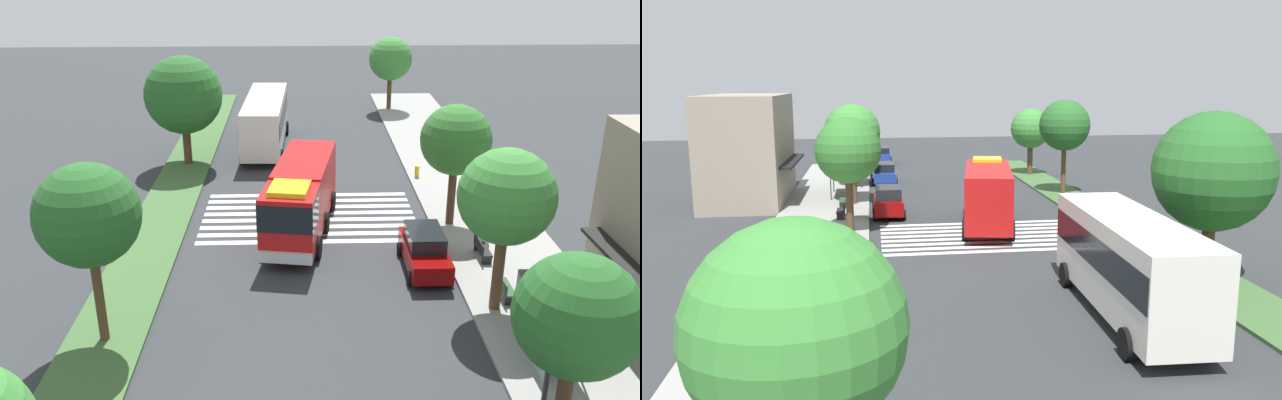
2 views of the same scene
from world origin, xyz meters
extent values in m
plane|color=#2D3033|center=(0.00, 0.00, 0.00)|extent=(120.00, 120.00, 0.00)
cube|color=gray|center=(0.00, 9.13, 0.07)|extent=(60.00, 5.64, 0.14)
cube|color=#3D6033|center=(0.00, -7.81, 0.07)|extent=(60.00, 3.00, 0.14)
cube|color=silver|center=(-4.30, 0.00, 0.01)|extent=(0.45, 11.36, 0.01)
cube|color=silver|center=(-3.40, 0.00, 0.01)|extent=(0.45, 11.36, 0.01)
cube|color=silver|center=(-2.50, 0.00, 0.01)|extent=(0.45, 11.36, 0.01)
cube|color=silver|center=(-1.60, 0.00, 0.01)|extent=(0.45, 11.36, 0.01)
cube|color=silver|center=(-0.70, 0.00, 0.01)|extent=(0.45, 11.36, 0.01)
cube|color=silver|center=(0.20, 0.00, 0.01)|extent=(0.45, 11.36, 0.01)
cube|color=silver|center=(1.10, 0.00, 0.01)|extent=(0.45, 11.36, 0.01)
cube|color=silver|center=(2.00, 0.00, 0.01)|extent=(0.45, 11.36, 0.01)
cube|color=#B71414|center=(3.86, -0.95, 1.99)|extent=(3.07, 2.90, 2.88)
cube|color=#B71414|center=(-0.56, -0.20, 2.04)|extent=(6.60, 3.49, 2.99)
cube|color=black|center=(4.26, -1.01, 2.57)|extent=(2.33, 2.80, 1.27)
cube|color=silver|center=(5.28, -1.19, 0.80)|extent=(0.65, 2.49, 0.50)
cube|color=yellow|center=(3.86, -0.95, 3.55)|extent=(2.15, 2.03, 0.24)
cylinder|color=black|center=(3.80, 0.33, 0.55)|extent=(1.13, 0.48, 1.10)
cylinder|color=black|center=(3.39, -2.13, 0.55)|extent=(1.13, 0.48, 1.10)
cylinder|color=black|center=(-1.91, 1.29, 0.55)|extent=(1.13, 0.48, 1.10)
cylinder|color=black|center=(-2.32, -1.17, 0.55)|extent=(1.13, 0.48, 1.10)
cylinder|color=black|center=(0.88, 0.82, 0.55)|extent=(1.13, 0.48, 1.10)
cylinder|color=black|center=(0.47, -1.63, 0.55)|extent=(1.13, 0.48, 1.10)
cube|color=#720505|center=(5.02, 5.11, 0.74)|extent=(4.36, 1.79, 0.84)
cube|color=black|center=(4.81, 5.11, 1.50)|extent=(2.44, 1.57, 0.69)
cylinder|color=black|center=(6.45, 6.00, 0.32)|extent=(0.64, 0.22, 0.64)
cylinder|color=black|center=(6.46, 4.24, 0.32)|extent=(0.64, 0.22, 0.64)
cylinder|color=black|center=(3.58, 5.99, 0.32)|extent=(0.64, 0.22, 0.64)
cylinder|color=black|center=(3.59, 4.22, 0.32)|extent=(0.64, 0.22, 0.64)
cube|color=silver|center=(-13.62, -2.84, 2.07)|extent=(10.09, 2.91, 3.13)
cube|color=black|center=(-13.62, -2.84, 2.44)|extent=(9.89, 2.95, 1.13)
cylinder|color=black|center=(-17.16, -3.99, 0.50)|extent=(1.01, 0.34, 1.00)
cylinder|color=black|center=(-17.07, -1.44, 0.50)|extent=(1.01, 0.34, 1.00)
cylinder|color=black|center=(-10.16, -4.24, 0.50)|extent=(1.01, 0.34, 1.00)
cylinder|color=black|center=(-10.07, -1.69, 0.50)|extent=(1.01, 0.34, 1.00)
cube|color=#4C4C51|center=(11.79, 8.29, 2.54)|extent=(3.50, 1.40, 0.12)
cube|color=#8C9E99|center=(11.79, 7.63, 1.34)|extent=(3.50, 0.08, 2.40)
cylinder|color=#333338|center=(10.09, 8.94, 1.34)|extent=(0.08, 0.08, 2.40)
cylinder|color=#333338|center=(13.49, 8.94, 1.34)|extent=(0.08, 0.08, 2.40)
cube|color=#2D472D|center=(7.79, 8.01, 0.55)|extent=(1.60, 0.50, 0.08)
cube|color=#2D472D|center=(7.79, 7.79, 0.82)|extent=(1.60, 0.06, 0.45)
cube|color=black|center=(7.07, 8.01, 0.33)|extent=(0.08, 0.45, 0.37)
cube|color=black|center=(8.51, 8.01, 0.33)|extent=(0.08, 0.45, 0.37)
cube|color=black|center=(4.22, 8.01, 0.55)|extent=(1.60, 0.50, 0.08)
cube|color=black|center=(4.22, 7.79, 0.82)|extent=(1.60, 0.06, 0.45)
cube|color=black|center=(3.50, 8.01, 0.33)|extent=(0.08, 0.45, 0.37)
cube|color=black|center=(4.94, 8.01, 0.33)|extent=(0.08, 0.45, 0.37)
cylinder|color=#2D2D30|center=(15.30, 6.91, 2.65)|extent=(0.16, 0.16, 5.01)
sphere|color=white|center=(15.30, 6.91, 5.33)|extent=(0.36, 0.36, 0.36)
cube|color=black|center=(11.02, 11.55, 2.80)|extent=(8.09, 0.80, 0.16)
cylinder|color=#47301E|center=(-24.32, 7.31, 1.64)|extent=(0.38, 0.38, 2.99)
sphere|color=#387F33|center=(-24.32, 7.31, 4.41)|extent=(3.65, 3.65, 3.65)
cylinder|color=#47301E|center=(0.22, 7.31, 1.77)|extent=(0.41, 0.41, 3.25)
sphere|color=#2D6B28|center=(0.22, 7.31, 4.64)|extent=(3.57, 3.57, 3.57)
cylinder|color=#513823|center=(8.66, 7.31, 1.90)|extent=(0.44, 0.44, 3.51)
sphere|color=#387F33|center=(8.66, 7.31, 4.96)|extent=(3.73, 3.73, 3.73)
cylinder|color=#47301E|center=(15.70, 7.31, 1.49)|extent=(0.46, 0.46, 2.70)
sphere|color=#235B23|center=(15.70, 7.31, 4.13)|extent=(3.67, 3.67, 3.67)
cylinder|color=#513823|center=(-10.12, -7.81, 1.53)|extent=(0.53, 0.53, 2.79)
sphere|color=#235B23|center=(-10.12, -7.81, 4.67)|extent=(4.97, 4.97, 4.97)
cylinder|color=#513823|center=(10.37, -7.81, 2.00)|extent=(0.35, 0.35, 3.71)
sphere|color=#235B23|center=(10.37, -7.81, 5.15)|extent=(3.69, 3.69, 3.69)
cylinder|color=gold|center=(-6.89, 6.81, 0.49)|extent=(0.28, 0.28, 0.70)
camera|label=1|loc=(31.49, -0.48, 14.12)|focal=37.01mm
camera|label=2|loc=(-34.26, 6.05, 8.34)|focal=35.70mm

